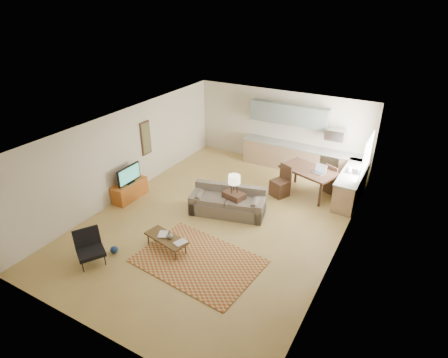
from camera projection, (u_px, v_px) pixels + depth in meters
The scene contains 25 objects.
room at pixel (218, 177), 9.96m from camera, with size 9.00×9.00×9.00m.
kitchen_counter_back at pixel (300, 159), 13.22m from camera, with size 4.26×0.64×0.92m, color #A27F5C, non-canonical shape.
kitchen_counter_right at pixel (351, 185), 11.42m from camera, with size 0.64×2.26×0.92m, color #A27F5C, non-canonical shape.
kitchen_range at pixel (331, 165), 12.74m from camera, with size 0.62×0.62×0.90m, color #A5A8AD.
kitchen_microwave at pixel (335, 135), 12.26m from camera, with size 0.62×0.40×0.35m, color #A5A8AD.
upper_cabinets at pixel (289, 114), 12.92m from camera, with size 2.80×0.34×0.70m, color slate.
window_right at pixel (367, 155), 10.79m from camera, with size 0.02×1.40×1.05m, color white.
wall_art_left at pixel (146, 138), 11.97m from camera, with size 0.06×0.42×1.10m, color olive, non-canonical shape.
triptych at pixel (279, 117), 13.29m from camera, with size 1.70×0.04×0.50m, color beige, non-canonical shape.
rug at pixel (198, 261), 8.95m from camera, with size 2.86×1.98×0.02m, color #8F3E19.
sofa at pixel (228, 201), 10.71m from camera, with size 2.20×0.96×0.77m, color #63584C, non-canonical shape.
coffee_table at pixel (167, 243), 9.31m from camera, with size 1.17×0.46×0.35m, color #443016, non-canonical shape.
book_a at pixel (158, 234), 9.33m from camera, with size 0.33×0.37×0.03m, color maroon.
book_b at pixel (178, 240), 9.10m from camera, with size 0.31×0.36×0.02m, color navy.
vase at pixel (170, 235), 9.17m from camera, with size 0.18×0.18×0.17m, color black.
armchair at pixel (90, 249), 8.74m from camera, with size 0.70×0.70×0.80m, color black, non-canonical shape.
tv_credenza at pixel (130, 190), 11.53m from camera, with size 0.46×1.19×0.55m, color #9B4C17, non-canonical shape.
tv at pixel (129, 175), 11.26m from camera, with size 0.09×0.92×0.55m, color black, non-canonical shape.
console_table at pixel (234, 203), 10.70m from camera, with size 0.59×0.40×0.69m, color #382217, non-canonical shape.
table_lamp at pixel (234, 184), 10.42m from camera, with size 0.34×0.34×0.55m, color beige, non-canonical shape.
dining_table at pixel (307, 182), 11.72m from camera, with size 1.68×0.96×0.85m, color #382217, non-canonical shape.
dining_chair_near at pixel (280, 181), 11.58m from camera, with size 0.48×0.50×1.01m, color #382217, non-canonical shape.
dining_chair_far at pixel (335, 178), 11.79m from camera, with size 0.46×0.48×0.96m, color #382217, non-canonical shape.
laptop at pixel (319, 169), 11.23m from camera, with size 0.36×0.27×0.27m, color #A5A8AD, non-canonical shape.
soap_bottle at pixel (350, 169), 11.17m from camera, with size 0.09×0.09×0.19m, color beige.
Camera 1 is at (4.49, -7.68, 5.83)m, focal length 30.00 mm.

